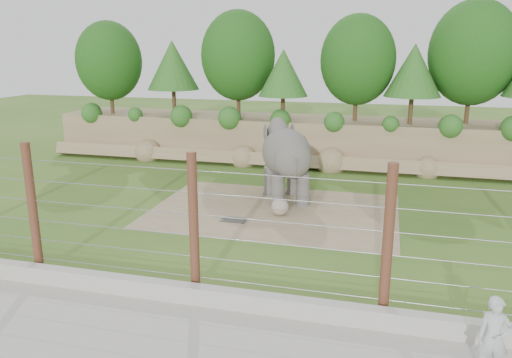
% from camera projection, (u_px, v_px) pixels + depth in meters
% --- Properties ---
extents(ground, '(90.00, 90.00, 0.00)m').
position_uv_depth(ground, '(242.00, 236.00, 17.97)').
color(ground, '#35611E').
rests_on(ground, ground).
extents(back_embankment, '(30.00, 5.52, 8.77)m').
position_uv_depth(back_embankment, '(313.00, 94.00, 28.65)').
color(back_embankment, '#846B4D').
rests_on(back_embankment, ground).
extents(dirt_patch, '(10.00, 7.00, 0.02)m').
position_uv_depth(dirt_patch, '(274.00, 211.00, 20.64)').
color(dirt_patch, '#8C7759').
rests_on(dirt_patch, ground).
extents(drain_grate, '(1.00, 0.60, 0.03)m').
position_uv_depth(drain_grate, '(234.00, 220.00, 19.50)').
color(drain_grate, '#262628').
rests_on(drain_grate, dirt_patch).
extents(elephant, '(3.29, 4.48, 3.33)m').
position_uv_depth(elephant, '(286.00, 164.00, 21.69)').
color(elephant, '#57524D').
rests_on(elephant, ground).
extents(stone_ball, '(0.70, 0.70, 0.70)m').
position_uv_depth(stone_ball, '(280.00, 207.00, 20.01)').
color(stone_ball, gray).
rests_on(stone_ball, dirt_patch).
extents(retaining_wall, '(26.00, 0.35, 0.50)m').
position_uv_depth(retaining_wall, '(189.00, 294.00, 13.23)').
color(retaining_wall, '#B8B6AB').
rests_on(retaining_wall, ground).
extents(walkway, '(26.00, 4.00, 0.01)m').
position_uv_depth(walkway, '(156.00, 344.00, 11.42)').
color(walkway, '#B8B6AB').
rests_on(walkway, ground).
extents(barrier_fence, '(20.26, 0.26, 4.00)m').
position_uv_depth(barrier_fence, '(194.00, 225.00, 13.25)').
color(barrier_fence, '#4E2A1B').
rests_on(barrier_fence, ground).
extents(zookeeper, '(0.66, 0.44, 1.76)m').
position_uv_depth(zookeeper, '(493.00, 338.00, 10.09)').
color(zookeeper, silver).
rests_on(zookeeper, walkway).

